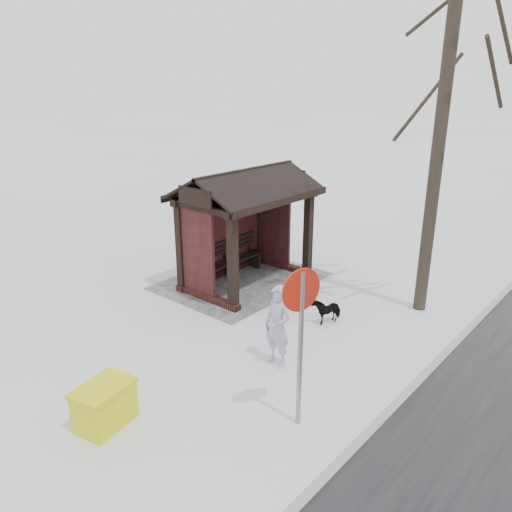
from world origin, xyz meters
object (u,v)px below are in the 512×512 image
(grit_bin, at_px, (105,405))
(dog, at_px, (326,310))
(bus_shelter, at_px, (242,204))
(road_sign, at_px, (300,317))
(pedestrian, at_px, (278,326))
(tree_near, at_px, (452,28))

(grit_bin, bearing_deg, dog, 161.45)
(dog, bearing_deg, bus_shelter, -172.14)
(dog, relative_size, road_sign, 0.26)
(dog, bearing_deg, pedestrian, -64.38)
(dog, distance_m, road_sign, 3.99)
(bus_shelter, distance_m, tree_near, 6.10)
(tree_near, height_order, dog, tree_near)
(tree_near, relative_size, road_sign, 3.43)
(bus_shelter, bearing_deg, dog, 79.75)
(bus_shelter, distance_m, road_sign, 6.04)
(bus_shelter, xyz_separation_m, grit_bin, (5.86, 2.39, -1.80))
(dog, distance_m, grit_bin, 5.35)
(bus_shelter, xyz_separation_m, road_sign, (3.84, 4.65, -0.30))
(tree_near, bearing_deg, bus_shelter, -71.01)
(bus_shelter, xyz_separation_m, pedestrian, (2.69, 3.33, -1.36))
(pedestrian, xyz_separation_m, grit_bin, (3.18, -0.94, -0.45))
(dog, height_order, grit_bin, grit_bin)
(tree_near, xyz_separation_m, dog, (2.05, -1.31, -5.86))
(tree_near, height_order, grit_bin, tree_near)
(dog, xyz_separation_m, road_sign, (3.29, 1.61, 1.58))
(pedestrian, xyz_separation_m, dog, (-2.14, -0.28, -0.52))
(bus_shelter, bearing_deg, tree_near, 108.99)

